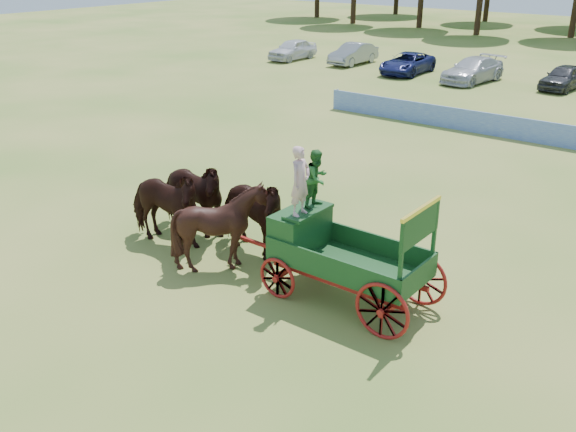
# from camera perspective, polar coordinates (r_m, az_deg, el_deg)

# --- Properties ---
(ground) EXTENTS (160.00, 160.00, 0.00)m
(ground) POSITION_cam_1_polar(r_m,az_deg,el_deg) (14.95, 10.18, -11.02)
(ground) COLOR #A8974C
(ground) RESTS_ON ground
(horse_lead_left) EXTENTS (3.04, 1.64, 2.46)m
(horse_lead_left) POSITION_cam_1_polar(r_m,az_deg,el_deg) (19.08, -11.06, 0.82)
(horse_lead_left) COLOR black
(horse_lead_left) RESTS_ON ground
(horse_lead_right) EXTENTS (2.93, 1.36, 2.46)m
(horse_lead_right) POSITION_cam_1_polar(r_m,az_deg,el_deg) (19.77, -8.70, 1.77)
(horse_lead_right) COLOR black
(horse_lead_right) RESTS_ON ground
(horse_wheel_left) EXTENTS (2.39, 2.17, 2.47)m
(horse_wheel_left) POSITION_cam_1_polar(r_m,az_deg,el_deg) (17.46, -5.80, -0.96)
(horse_wheel_left) COLOR black
(horse_wheel_left) RESTS_ON ground
(horse_wheel_right) EXTENTS (3.05, 1.67, 2.46)m
(horse_wheel_right) POSITION_cam_1_polar(r_m,az_deg,el_deg) (18.21, -3.43, 0.13)
(horse_wheel_right) COLOR black
(horse_wheel_right) RESTS_ON ground
(farm_dray) EXTENTS (6.00, 2.00, 3.89)m
(farm_dray) POSITION_cam_1_polar(r_m,az_deg,el_deg) (15.99, 3.29, -1.55)
(farm_dray) COLOR #A9101B
(farm_dray) RESTS_ON ground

